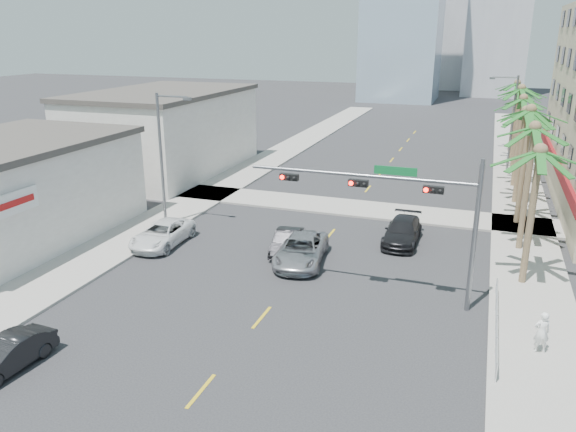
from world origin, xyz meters
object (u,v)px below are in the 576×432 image
object	(u,v)px
car_lane_center	(301,250)
car_lane_right	(402,231)
car_parked_far	(162,234)
car_parked_mid	(7,355)
pedestrian	(542,332)
traffic_signal_mast	(406,203)
car_lane_left	(287,242)

from	to	relation	value
car_lane_center	car_lane_right	world-z (taller)	car_lane_center
car_parked_far	car_parked_mid	bearing A→B (deg)	-85.00
car_parked_far	pedestrian	size ratio (longest dim) A/B	2.85
car_lane_center	pedestrian	xyz separation A→B (m)	(12.33, -6.04, 0.28)
traffic_signal_mast	car_lane_left	distance (m)	9.63
traffic_signal_mast	car_parked_far	distance (m)	16.03
car_parked_far	car_lane_right	distance (m)	15.07
car_parked_mid	pedestrian	size ratio (longest dim) A/B	2.21
car_lane_left	car_lane_center	xyz separation A→B (m)	(1.33, -1.25, 0.11)
traffic_signal_mast	car_lane_center	size ratio (longest dim) A/B	2.00
car_parked_far	car_lane_right	xyz separation A→B (m)	(14.06, 5.43, 0.02)
car_parked_far	traffic_signal_mast	bearing A→B (deg)	-11.74
traffic_signal_mast	car_parked_mid	world-z (taller)	traffic_signal_mast
traffic_signal_mast	car_lane_center	distance (m)	8.04
car_lane_center	pedestrian	size ratio (longest dim) A/B	3.07
car_lane_left	car_parked_far	bearing A→B (deg)	-176.27
traffic_signal_mast	car_lane_right	world-z (taller)	traffic_signal_mast
car_lane_left	car_lane_right	world-z (taller)	car_lane_right
car_parked_mid	car_lane_right	bearing A→B (deg)	61.02
car_parked_mid	car_lane_left	xyz separation A→B (m)	(6.13, 15.45, 0.00)
car_lane_left	pedestrian	size ratio (longest dim) A/B	2.22
car_lane_left	pedestrian	bearing A→B (deg)	-35.22
car_parked_mid	car_lane_center	bearing A→B (deg)	66.02
car_parked_mid	pedestrian	bearing A→B (deg)	26.13
car_parked_mid	car_parked_far	bearing A→B (deg)	100.28
car_lane_left	car_lane_center	world-z (taller)	car_lane_center
car_parked_far	pedestrian	distance (m)	22.17
pedestrian	car_lane_left	bearing A→B (deg)	-46.82
car_parked_mid	car_lane_left	size ratio (longest dim) A/B	1.00
car_lane_left	pedestrian	world-z (taller)	pedestrian
car_lane_right	pedestrian	distance (m)	13.42
traffic_signal_mast	car_lane_left	size ratio (longest dim) A/B	2.77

